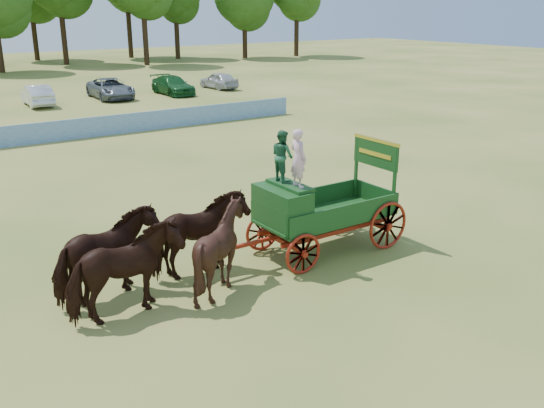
# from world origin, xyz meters

# --- Properties ---
(ground) EXTENTS (160.00, 160.00, 0.00)m
(ground) POSITION_xyz_m (0.00, 0.00, 0.00)
(ground) COLOR tan
(ground) RESTS_ON ground
(horse_lead_left) EXTENTS (2.63, 1.38, 2.14)m
(horse_lead_left) POSITION_xyz_m (-6.16, -1.30, 1.07)
(horse_lead_left) COLOR black
(horse_lead_left) RESTS_ON ground
(horse_lead_right) EXTENTS (2.74, 1.73, 2.14)m
(horse_lead_right) POSITION_xyz_m (-6.16, -0.20, 1.07)
(horse_lead_right) COLOR black
(horse_lead_right) RESTS_ON ground
(horse_wheel_left) EXTENTS (2.15, 1.97, 2.15)m
(horse_wheel_left) POSITION_xyz_m (-3.76, -1.30, 1.07)
(horse_wheel_left) COLOR black
(horse_wheel_left) RESTS_ON ground
(horse_wheel_right) EXTENTS (2.61, 1.32, 2.14)m
(horse_wheel_right) POSITION_xyz_m (-3.76, -0.20, 1.07)
(horse_wheel_right) COLOR black
(horse_wheel_right) RESTS_ON ground
(farm_dray) EXTENTS (6.00, 2.00, 3.67)m
(farm_dray) POSITION_xyz_m (-0.77, -0.74, 1.55)
(farm_dray) COLOR maroon
(farm_dray) RESTS_ON ground
(sponsor_banner) EXTENTS (26.00, 0.08, 1.05)m
(sponsor_banner) POSITION_xyz_m (-1.00, 18.00, 0.53)
(sponsor_banner) COLOR #1B5492
(sponsor_banner) RESTS_ON ground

